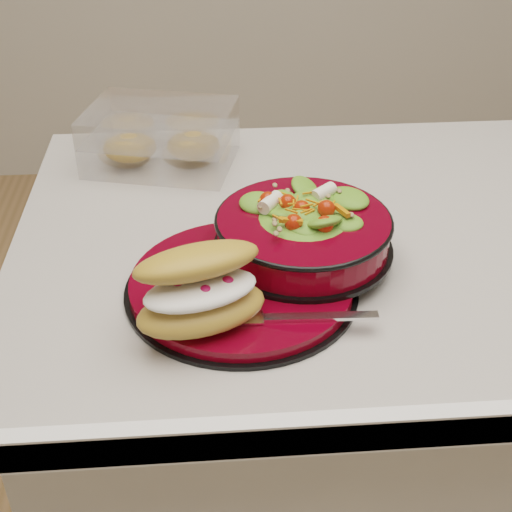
{
  "coord_description": "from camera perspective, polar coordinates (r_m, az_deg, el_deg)",
  "views": [
    {
      "loc": [
        -0.34,
        -0.86,
        1.44
      ],
      "look_at": [
        -0.28,
        -0.12,
        0.94
      ],
      "focal_mm": 50.0,
      "sensor_mm": 36.0,
      "label": 1
    }
  ],
  "objects": [
    {
      "name": "pastry_box",
      "position": [
        1.21,
        -7.6,
        9.35
      ],
      "size": [
        0.27,
        0.22,
        0.09
      ],
      "rotation": [
        0.0,
        0.0,
        -0.25
      ],
      "color": "white",
      "rests_on": "island_counter"
    },
    {
      "name": "dinner_plate",
      "position": [
        0.9,
        -1.12,
        -2.36
      ],
      "size": [
        0.3,
        0.3,
        0.02
      ],
      "rotation": [
        0.0,
        0.0,
        0.0
      ],
      "color": "black",
      "rests_on": "island_counter"
    },
    {
      "name": "salad_bowl",
      "position": [
        0.93,
        3.81,
        2.39
      ],
      "size": [
        0.24,
        0.24,
        0.1
      ],
      "rotation": [
        0.0,
        0.0,
        -0.08
      ],
      "color": "black",
      "rests_on": "dinner_plate"
    },
    {
      "name": "croissant",
      "position": [
        0.8,
        -4.45,
        -2.67
      ],
      "size": [
        0.17,
        0.14,
        0.09
      ],
      "rotation": [
        0.0,
        0.0,
        0.31
      ],
      "color": "#BD8939",
      "rests_on": "dinner_plate"
    },
    {
      "name": "island_counter",
      "position": [
        1.35,
        12.09,
        -13.99
      ],
      "size": [
        1.24,
        0.74,
        0.9
      ],
      "color": "beige",
      "rests_on": "ground"
    },
    {
      "name": "fork",
      "position": [
        0.83,
        3.29,
        -4.9
      ],
      "size": [
        0.18,
        0.03,
        0.0
      ],
      "rotation": [
        0.0,
        0.0,
        1.53
      ],
      "color": "silver",
      "rests_on": "dinner_plate"
    }
  ]
}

